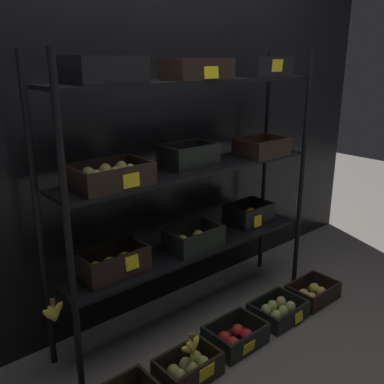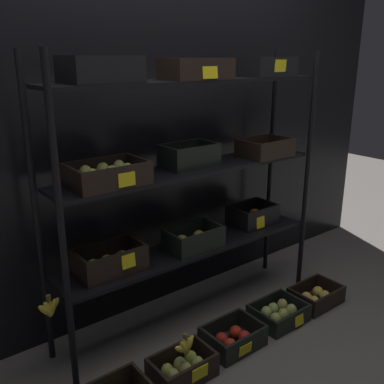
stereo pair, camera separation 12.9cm
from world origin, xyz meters
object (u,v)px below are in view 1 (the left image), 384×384
display_rack (188,167)px  crate_ground_right_pear (278,311)px  crate_ground_apple_gold (313,293)px  crate_ground_apple_red (236,337)px  banana_bunch_loose (192,346)px  crate_ground_pear (188,369)px

display_rack → crate_ground_right_pear: size_ratio=5.62×
crate_ground_right_pear → crate_ground_apple_gold: size_ratio=0.97×
crate_ground_apple_red → banana_bunch_loose: bearing=-174.0°
display_rack → crate_ground_apple_gold: (0.77, -0.38, -0.93)m
display_rack → crate_ground_right_pear: bearing=-41.1°
crate_ground_apple_gold → banana_bunch_loose: banana_bunch_loose is taller
crate_ground_pear → banana_bunch_loose: banana_bunch_loose is taller
crate_ground_right_pear → crate_ground_apple_gold: bearing=-2.6°
crate_ground_right_pear → banana_bunch_loose: size_ratio=2.20×
banana_bunch_loose → crate_ground_apple_red: bearing=6.0°
crate_ground_apple_red → banana_bunch_loose: 0.39m
crate_ground_apple_red → crate_ground_apple_gold: 0.73m
crate_ground_right_pear → crate_ground_apple_gold: 0.35m
crate_ground_pear → crate_ground_right_pear: size_ratio=1.01×
banana_bunch_loose → crate_ground_right_pear: bearing=3.2°
display_rack → crate_ground_apple_red: display_rack is taller
crate_ground_apple_gold → banana_bunch_loose: bearing=-178.7°
crate_ground_pear → crate_ground_apple_red: 0.38m
crate_ground_apple_red → crate_ground_apple_gold: bearing=-1.0°
banana_bunch_loose → display_rack: bearing=50.9°
crate_ground_pear → crate_ground_apple_red: size_ratio=1.00×
display_rack → crate_ground_pear: 1.06m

